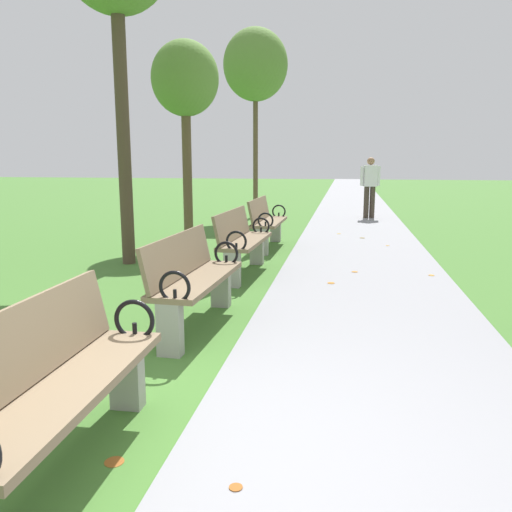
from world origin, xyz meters
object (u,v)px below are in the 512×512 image
park_bench_2 (193,278)px  park_bench_3 (242,240)px  park_bench_1 (55,385)px  tree_3 (185,82)px  tree_4 (256,66)px  pedestrian_walking (370,184)px  park_bench_4 (267,221)px

park_bench_2 → park_bench_3: bearing=90.0°
park_bench_1 → park_bench_3: size_ratio=0.99×
tree_3 → tree_4: size_ratio=0.75×
tree_3 → pedestrian_walking: (3.66, 4.62, -2.09)m
park_bench_4 → pedestrian_walking: pedestrian_walking is taller
park_bench_2 → pedestrian_walking: pedestrian_walking is taller
park_bench_3 → tree_4: bearing=98.5°
pedestrian_walking → park_bench_4: bearing=-111.7°
tree_3 → park_bench_1: bearing=-77.8°
tree_3 → park_bench_2: bearing=-72.3°
tree_4 → pedestrian_walking: size_ratio=3.12×
park_bench_4 → tree_4: size_ratio=0.32×
park_bench_1 → pedestrian_walking: 12.29m
tree_3 → tree_4: (0.52, 4.68, 1.05)m
park_bench_3 → tree_4: size_ratio=0.32×
park_bench_1 → tree_4: size_ratio=0.32×
park_bench_2 → tree_4: size_ratio=0.32×
park_bench_1 → tree_3: size_ratio=0.43×
park_bench_2 → park_bench_4: same height
park_bench_4 → tree_3: 3.05m
park_bench_4 → tree_3: size_ratio=0.43×
park_bench_3 → pedestrian_walking: bearing=74.6°
park_bench_3 → tree_4: tree_4 is taller
park_bench_3 → tree_3: bearing=120.6°
park_bench_1 → tree_3: tree_3 is taller
park_bench_2 → park_bench_3: same height
park_bench_4 → park_bench_1: bearing=-90.0°
tree_4 → park_bench_2: bearing=-83.6°
park_bench_4 → pedestrian_walking: bearing=68.3°
park_bench_4 → pedestrian_walking: 5.52m
tree_4 → pedestrian_walking: bearing=-1.2°
park_bench_1 → tree_3: 8.07m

